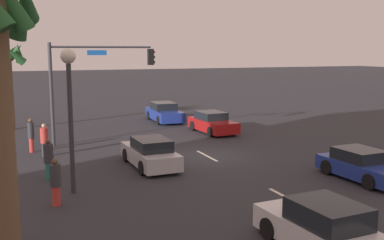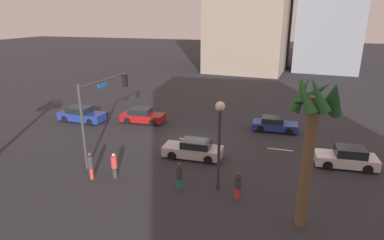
# 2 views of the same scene
# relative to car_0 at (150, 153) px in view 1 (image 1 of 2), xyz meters

# --- Properties ---
(ground_plane) EXTENTS (220.00, 220.00, 0.00)m
(ground_plane) POSITION_rel_car_0_xyz_m (0.99, -3.31, -0.63)
(ground_plane) COLOR #28282D
(lane_stripe_2) EXTENTS (1.93, 0.14, 0.01)m
(lane_stripe_2) POSITION_rel_car_0_xyz_m (-6.07, -3.31, -0.62)
(lane_stripe_2) COLOR silver
(lane_stripe_2) RESTS_ON ground_plane
(lane_stripe_3) EXTENTS (2.54, 0.14, 0.01)m
(lane_stripe_3) POSITION_rel_car_0_xyz_m (0.96, -3.31, -0.62)
(lane_stripe_3) COLOR silver
(lane_stripe_3) RESTS_ON ground_plane
(car_0) EXTENTS (4.33, 1.85, 1.36)m
(car_0) POSITION_rel_car_0_xyz_m (0.00, 0.00, 0.00)
(car_0) COLOR #B7B7BC
(car_0) RESTS_ON ground_plane
(car_1) EXTENTS (4.08, 1.99, 1.44)m
(car_1) POSITION_rel_car_0_xyz_m (-10.48, -1.58, 0.02)
(car_1) COLOR silver
(car_1) RESTS_ON ground_plane
(car_3) EXTENTS (4.23, 2.06, 1.36)m
(car_3) POSITION_rel_car_0_xyz_m (7.07, -6.43, 0.00)
(car_3) COLOR maroon
(car_3) RESTS_ON ground_plane
(car_4) EXTENTS (4.67, 2.08, 1.43)m
(car_4) POSITION_rel_car_0_xyz_m (12.91, -5.05, 0.03)
(car_4) COLOR navy
(car_4) RESTS_ON ground_plane
(car_5) EXTENTS (3.98, 1.97, 1.26)m
(car_5) POSITION_rel_car_0_xyz_m (-5.36, -7.60, -0.04)
(car_5) COLOR navy
(car_5) RESTS_ON ground_plane
(traffic_signal) EXTENTS (0.45, 6.10, 5.82)m
(traffic_signal) POSITION_rel_car_0_xyz_m (6.40, 1.58, 3.39)
(traffic_signal) COLOR #38383D
(traffic_signal) RESTS_ON ground_plane
(streetlamp) EXTENTS (0.56, 0.56, 5.44)m
(streetlamp) POSITION_rel_car_0_xyz_m (-2.67, 3.87, 3.24)
(streetlamp) COLOR #2D2D33
(streetlamp) RESTS_ON ground_plane
(pedestrian_0) EXTENTS (0.52, 0.52, 1.70)m
(pedestrian_0) POSITION_rel_car_0_xyz_m (3.95, 4.40, 0.26)
(pedestrian_0) COLOR #333338
(pedestrian_0) RESTS_ON ground_plane
(pedestrian_1) EXTENTS (0.46, 0.46, 1.73)m
(pedestrian_1) POSITION_rel_car_0_xyz_m (-0.46, 4.56, 0.27)
(pedestrian_1) COLOR #1E7266
(pedestrian_1) RESTS_ON ground_plane
(pedestrian_2) EXTENTS (0.46, 0.46, 1.68)m
(pedestrian_2) POSITION_rel_car_0_xyz_m (-3.95, 4.62, 0.24)
(pedestrian_2) COLOR #BF3833
(pedestrian_2) RESTS_ON ground_plane
(pedestrian_3) EXTENTS (0.45, 0.45, 1.82)m
(pedestrian_3) POSITION_rel_car_0_xyz_m (5.29, 4.97, 0.34)
(pedestrian_3) COLOR #BF3833
(pedestrian_3) RESTS_ON ground_plane
(palm_tree_1) EXTENTS (2.59, 2.45, 6.31)m
(palm_tree_1) POSITION_rel_car_0_xyz_m (13.44, 5.86, 4.13)
(palm_tree_1) COLOR brown
(palm_tree_1) RESTS_ON ground_plane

